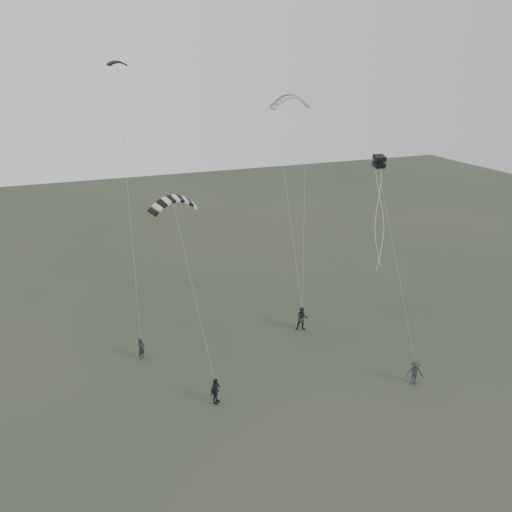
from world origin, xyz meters
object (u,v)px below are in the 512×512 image
object	(u,v)px
flyer_far	(415,373)
kite_striped	(173,199)
kite_box	(379,161)
kite_dark_small	(117,62)
kite_pale_large	(291,97)
flyer_left	(141,348)
flyer_right	(302,319)
flyer_center	(215,391)

from	to	relation	value
flyer_far	kite_striped	bearing A→B (deg)	176.78
kite_box	kite_dark_small	bearing A→B (deg)	153.62
flyer_far	kite_pale_large	world-z (taller)	kite_pale_large
flyer_left	flyer_right	size ratio (longest dim) A/B	0.82
flyer_left	kite_striped	bearing A→B (deg)	-85.80
flyer_right	kite_striped	distance (m)	15.20
kite_pale_large	kite_box	distance (m)	13.38
flyer_left	kite_box	size ratio (longest dim) A/B	2.19
flyer_center	kite_pale_large	world-z (taller)	kite_pale_large
flyer_left	flyer_far	distance (m)	18.98
flyer_center	flyer_far	size ratio (longest dim) A/B	1.03
flyer_far	kite_pale_large	xyz separation A→B (m)	(-0.72, 18.65, 16.37)
kite_pale_large	kite_striped	xyz separation A→B (m)	(-13.12, -11.32, -5.05)
flyer_right	kite_box	xyz separation A→B (m)	(3.48, -3.51, 12.86)
flyer_far	kite_pale_large	distance (m)	24.82
kite_dark_small	kite_box	size ratio (longest dim) A/B	1.88
flyer_far	kite_dark_small	distance (m)	29.16
flyer_right	kite_box	world-z (taller)	kite_box
flyer_right	flyer_left	bearing A→B (deg)	-166.50
flyer_far	kite_dark_small	xyz separation A→B (m)	(-15.47, 15.60, 19.17)
flyer_right	kite_pale_large	size ratio (longest dim) A/B	0.54
flyer_left	kite_box	xyz separation A→B (m)	(16.08, -3.95, 13.04)
flyer_left	flyer_center	xyz separation A→B (m)	(3.47, -6.82, 0.08)
kite_pale_large	kite_box	xyz separation A→B (m)	(0.47, -12.94, -3.38)
flyer_center	kite_pale_large	bearing A→B (deg)	11.27
flyer_right	kite_pale_large	distance (m)	19.01
kite_pale_large	kite_box	size ratio (longest dim) A/B	4.94
kite_dark_small	kite_striped	distance (m)	11.52
flyer_far	kite_dark_small	world-z (taller)	kite_dark_small
flyer_far	kite_box	distance (m)	14.19
flyer_far	kite_pale_large	size ratio (longest dim) A/B	0.47
flyer_center	kite_box	xyz separation A→B (m)	(12.61, 2.87, 12.96)
kite_striped	kite_box	world-z (taller)	kite_box
flyer_right	kite_dark_small	distance (m)	23.26
flyer_left	kite_dark_small	size ratio (longest dim) A/B	1.16
kite_pale_large	kite_box	world-z (taller)	kite_pale_large
flyer_right	kite_striped	world-z (taller)	kite_striped
kite_dark_small	kite_striped	xyz separation A→B (m)	(1.63, -8.27, -7.85)
flyer_center	kite_dark_small	distance (m)	23.15
flyer_right	flyer_far	xyz separation A→B (m)	(3.73, -9.22, -0.13)
flyer_left	kite_dark_small	distance (m)	20.13
flyer_far	kite_box	size ratio (longest dim) A/B	2.32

